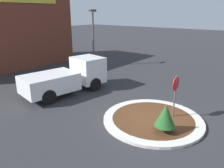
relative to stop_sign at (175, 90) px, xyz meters
name	(u,v)px	position (x,y,z in m)	size (l,w,h in m)	color
ground_plane	(153,120)	(-0.79, 0.69, -1.53)	(120.00, 120.00, 0.00)	#2D2D30
traffic_island	(153,119)	(-0.79, 0.69, -1.47)	(4.83, 4.83, 0.13)	beige
stop_sign	(175,90)	(0.00, 0.00, 0.00)	(0.70, 0.07, 2.21)	#4C4C51
island_shrub	(165,115)	(-1.60, -0.30, -0.63)	(0.90, 0.90, 1.26)	brown
utility_truck	(68,77)	(-0.68, 6.97, -0.49)	(5.69, 2.89, 2.12)	white
storefront_building	(0,29)	(0.33, 17.50, 1.99)	(12.31, 6.07, 7.05)	brown
light_pole	(93,33)	(5.63, 10.56, 1.62)	(0.70, 0.30, 5.26)	#4C4C51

